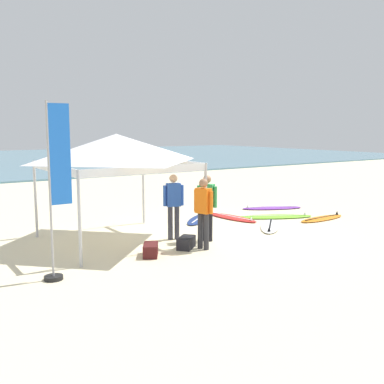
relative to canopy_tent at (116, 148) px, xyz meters
The scene contains 14 objects.
ground_plane 3.64m from the canopy_tent, 11.17° to the right, with size 80.00×80.00×0.00m, color beige.
canopy_tent is the anchor object (origin of this frame).
surfboard_white 5.09m from the canopy_tent, 12.92° to the right, with size 1.80×1.77×0.19m.
surfboard_red 4.97m from the canopy_tent, ahead, with size 0.79×2.15×0.19m.
surfboard_orange 7.10m from the canopy_tent, ahead, with size 1.98×0.64×0.19m.
surfboard_purple 7.16m from the canopy_tent, 10.61° to the left, with size 2.25×1.48×0.19m.
surfboard_navy 4.21m from the canopy_tent, 17.90° to the left, with size 1.93×1.74×0.19m.
surfboard_lime 6.05m from the canopy_tent, ahead, with size 2.51×1.75×0.19m.
person_orange 2.71m from the canopy_tent, 54.48° to the right, with size 0.31×0.53×1.71m.
person_blue 2.01m from the canopy_tent, 26.59° to the right, with size 0.53×0.32×1.71m.
person_green 2.68m from the canopy_tent, 33.76° to the right, with size 0.37×0.48×1.71m.
banner_flag 3.18m from the canopy_tent, 136.73° to the right, with size 0.60×0.36×3.40m.
gear_bag_near_tent 2.82m from the canopy_tent, 89.82° to the right, with size 0.60×0.32×0.28m, color #4C1919.
gear_bag_by_pole 2.95m from the canopy_tent, 56.76° to the right, with size 0.60×0.32×0.28m, color #232328.
Camera 1 is at (-7.62, -10.09, 2.89)m, focal length 42.87 mm.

